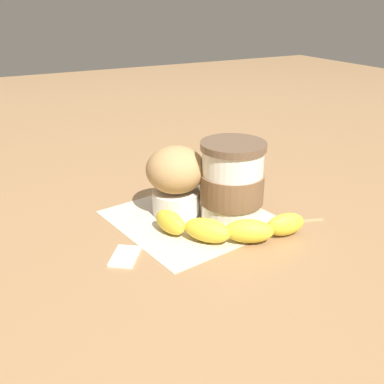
% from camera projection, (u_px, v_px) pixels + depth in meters
% --- Properties ---
extents(ground_plane, '(3.00, 3.00, 0.00)m').
position_uv_depth(ground_plane, '(192.00, 218.00, 0.68)').
color(ground_plane, '#936D47').
extents(paper_napkin, '(0.25, 0.25, 0.00)m').
position_uv_depth(paper_napkin, '(192.00, 218.00, 0.68)').
color(paper_napkin, beige).
rests_on(paper_napkin, ground_plane).
extents(coffee_cup, '(0.10, 0.10, 0.12)m').
position_uv_depth(coffee_cup, '(232.00, 182.00, 0.66)').
color(coffee_cup, silver).
rests_on(coffee_cup, paper_napkin).
extents(muffin, '(0.09, 0.09, 0.11)m').
position_uv_depth(muffin, '(176.00, 178.00, 0.68)').
color(muffin, white).
rests_on(muffin, paper_napkin).
extents(banana, '(0.19, 0.14, 0.03)m').
position_uv_depth(banana, '(228.00, 228.00, 0.62)').
color(banana, yellow).
rests_on(banana, paper_napkin).
extents(sugar_packet, '(0.06, 0.06, 0.01)m').
position_uv_depth(sugar_packet, '(125.00, 255.00, 0.58)').
color(sugar_packet, white).
rests_on(sugar_packet, ground_plane).
extents(wooden_stirrer, '(0.11, 0.04, 0.00)m').
position_uv_depth(wooden_stirrer, '(288.00, 222.00, 0.67)').
color(wooden_stirrer, tan).
rests_on(wooden_stirrer, ground_plane).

